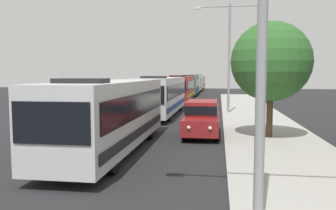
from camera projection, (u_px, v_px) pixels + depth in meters
The scene contains 9 objects.
bus_lead at pixel (111, 113), 14.89m from camera, with size 2.58×10.84×3.21m.
bus_second_in_line at pixel (162, 94), 28.13m from camera, with size 2.58×12.06×3.21m.
bus_middle at pixel (181, 88), 41.83m from camera, with size 2.58×10.95×3.21m.
bus_fourth_in_line at pixel (190, 85), 54.27m from camera, with size 2.58×10.65×3.21m.
bus_rear at pixel (195, 83), 66.85m from camera, with size 2.58×11.36×3.21m.
bus_tail_end at pixel (199, 81), 79.69m from camera, with size 2.58×10.87×3.21m.
white_suv at pixel (202, 117), 18.79m from camera, with size 1.86×4.95×1.90m.
streetlamp_mid at pixel (229, 47), 28.41m from camera, with size 5.90×0.28×8.93m.
roadside_tree at pixel (271, 62), 17.27m from camera, with size 4.01×4.01×5.84m.
Camera 1 is at (3.30, -0.43, 3.36)m, focal length 36.84 mm.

